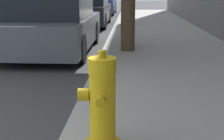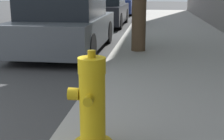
# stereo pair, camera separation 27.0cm
# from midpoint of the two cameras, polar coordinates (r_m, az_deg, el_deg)

# --- Properties ---
(fire_hydrant) EXTENTS (0.38, 0.38, 0.86)m
(fire_hydrant) POSITION_cam_midpoint_polar(r_m,az_deg,el_deg) (2.68, -4.73, -6.35)
(fire_hydrant) COLOR #C39C11
(fire_hydrant) RESTS_ON sidewalk_slab
(parked_car_near) EXTENTS (1.80, 4.01, 1.42)m
(parked_car_near) POSITION_cam_midpoint_polar(r_m,az_deg,el_deg) (7.62, -11.55, 8.29)
(parked_car_near) COLOR #4C5156
(parked_car_near) RESTS_ON ground_plane
(parked_car_mid) EXTENTS (1.85, 4.17, 1.37)m
(parked_car_mid) POSITION_cam_midpoint_polar(r_m,az_deg,el_deg) (13.20, -5.34, 10.93)
(parked_car_mid) COLOR black
(parked_car_mid) RESTS_ON ground_plane
(parked_car_far) EXTENTS (1.73, 4.36, 1.39)m
(parked_car_far) POSITION_cam_midpoint_polar(r_m,az_deg,el_deg) (19.53, -2.43, 12.12)
(parked_car_far) COLOR navy
(parked_car_far) RESTS_ON ground_plane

